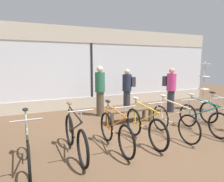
% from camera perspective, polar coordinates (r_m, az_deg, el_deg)
% --- Properties ---
extents(ground_plane, '(24.00, 24.00, 0.00)m').
position_cam_1_polar(ground_plane, '(5.23, 7.03, -12.59)').
color(ground_plane, brown).
extents(shop_back_wall, '(12.00, 0.08, 3.20)m').
position_cam_1_polar(shop_back_wall, '(8.11, -5.89, 6.69)').
color(shop_back_wall, beige).
rests_on(shop_back_wall, ground_plane).
extents(bicycle_far_left, '(0.46, 1.72, 1.01)m').
position_cam_1_polar(bicycle_far_left, '(3.95, -22.91, -14.47)').
color(bicycle_far_left, black).
rests_on(bicycle_far_left, ground_plane).
extents(bicycle_left, '(0.46, 1.76, 1.03)m').
position_cam_1_polar(bicycle_left, '(4.16, -10.53, -12.61)').
color(bicycle_left, black).
rests_on(bicycle_left, ground_plane).
extents(bicycle_center_left, '(0.46, 1.67, 1.02)m').
position_cam_1_polar(bicycle_center_left, '(4.36, 0.90, -11.51)').
color(bicycle_center_left, black).
rests_on(bicycle_center_left, ground_plane).
extents(bicycle_center, '(0.46, 1.71, 1.03)m').
position_cam_1_polar(bicycle_center, '(4.75, 9.24, -9.90)').
color(bicycle_center, black).
rests_on(bicycle_center, ground_plane).
extents(bicycle_center_right, '(0.46, 1.72, 1.03)m').
position_cam_1_polar(bicycle_center_right, '(5.27, 17.00, -8.25)').
color(bicycle_center_right, black).
rests_on(bicycle_center_right, ground_plane).
extents(bicycle_right, '(0.46, 1.68, 1.01)m').
position_cam_1_polar(bicycle_right, '(5.87, 24.29, -7.13)').
color(bicycle_right, black).
rests_on(bicycle_right, ground_plane).
extents(bicycle_far_right, '(0.46, 1.66, 1.02)m').
position_cam_1_polar(bicycle_far_right, '(6.48, 29.17, -6.04)').
color(bicycle_far_right, black).
rests_on(bicycle_far_right, ground_plane).
extents(accessory_rack, '(0.48, 0.48, 1.89)m').
position_cam_1_polar(accessory_rack, '(8.41, 24.63, 0.10)').
color(accessory_rack, '#333333').
rests_on(accessory_rack, ground_plane).
extents(display_bench, '(1.40, 0.44, 0.42)m').
position_cam_1_polar(display_bench, '(6.22, 4.93, -5.81)').
color(display_bench, brown).
rests_on(display_bench, ground_plane).
extents(customer_near_rack, '(0.48, 0.48, 1.73)m').
position_cam_1_polar(customer_near_rack, '(6.86, -3.45, 0.34)').
color(customer_near_rack, brown).
rests_on(customer_near_rack, ground_plane).
extents(customer_by_window, '(0.50, 0.56, 1.64)m').
position_cam_1_polar(customer_by_window, '(7.73, 16.41, 0.72)').
color(customer_by_window, '#2D2D38').
rests_on(customer_by_window, ground_plane).
extents(customer_mid_floor, '(0.55, 0.43, 1.60)m').
position_cam_1_polar(customer_mid_floor, '(7.53, 4.43, 0.67)').
color(customer_mid_floor, '#2D2D38').
rests_on(customer_mid_floor, ground_plane).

